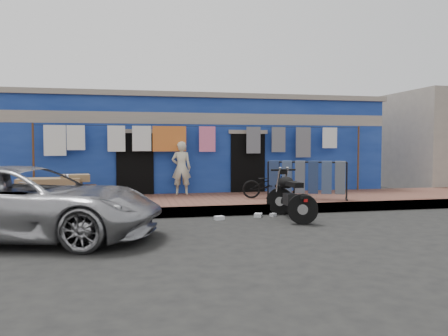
% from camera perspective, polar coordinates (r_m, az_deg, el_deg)
% --- Properties ---
extents(ground, '(80.00, 80.00, 0.00)m').
position_cam_1_polar(ground, '(9.31, 2.60, -7.72)').
color(ground, black).
rests_on(ground, ground).
extents(sidewalk, '(28.00, 3.00, 0.25)m').
position_cam_1_polar(sidewalk, '(12.18, -0.99, -4.58)').
color(sidewalk, brown).
rests_on(sidewalk, ground).
extents(curb, '(28.00, 0.10, 0.25)m').
position_cam_1_polar(curb, '(10.77, 0.50, -5.58)').
color(curb, gray).
rests_on(curb, ground).
extents(building, '(12.20, 5.20, 3.36)m').
position_cam_1_polar(building, '(16.00, -3.74, 2.83)').
color(building, navy).
rests_on(building, ground).
extents(clothesline, '(10.06, 0.06, 2.10)m').
position_cam_1_polar(clothesline, '(13.23, -3.95, 3.39)').
color(clothesline, brown).
rests_on(clothesline, sidewalk).
extents(car, '(5.36, 3.44, 1.39)m').
position_cam_1_polar(car, '(8.77, -24.24, -4.04)').
color(car, '#A7A7AC').
rests_on(car, ground).
extents(seated_person, '(0.61, 0.45, 1.60)m').
position_cam_1_polar(seated_person, '(13.15, -5.60, 0.01)').
color(seated_person, beige).
rests_on(seated_person, sidewalk).
extents(bicycle, '(1.54, 0.77, 0.96)m').
position_cam_1_polar(bicycle, '(12.23, 5.90, -1.72)').
color(bicycle, black).
rests_on(bicycle, sidewalk).
extents(motorcycle, '(0.70, 1.80, 1.15)m').
position_cam_1_polar(motorcycle, '(10.34, 8.71, -3.46)').
color(motorcycle, black).
rests_on(motorcycle, ground).
extents(charpoy, '(2.01, 0.99, 0.67)m').
position_cam_1_polar(charpoy, '(12.33, -20.80, -2.53)').
color(charpoy, brown).
rests_on(charpoy, sidewalk).
extents(jeans_rack, '(2.59, 2.15, 1.08)m').
position_cam_1_polar(jeans_rack, '(12.27, 10.75, -1.45)').
color(jeans_rack, black).
rests_on(jeans_rack, sidewalk).
extents(litter_a, '(0.24, 0.22, 0.09)m').
position_cam_1_polar(litter_a, '(10.16, -0.61, -6.55)').
color(litter_a, silver).
rests_on(litter_a, ground).
extents(litter_b, '(0.19, 0.18, 0.08)m').
position_cam_1_polar(litter_b, '(10.73, 6.43, -6.10)').
color(litter_b, silver).
rests_on(litter_b, ground).
extents(litter_c, '(0.25, 0.27, 0.09)m').
position_cam_1_polar(litter_c, '(10.62, 4.49, -6.16)').
color(litter_c, silver).
rests_on(litter_c, ground).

